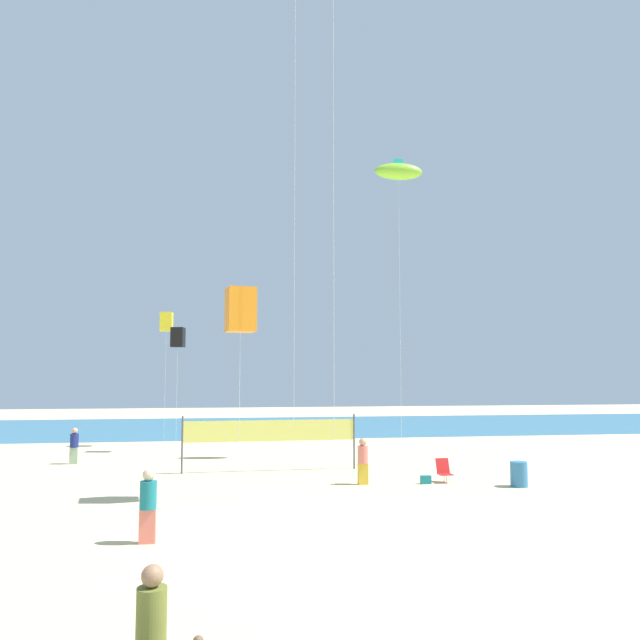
{
  "coord_description": "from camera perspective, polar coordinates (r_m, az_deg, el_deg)",
  "views": [
    {
      "loc": [
        -2.03,
        -17.24,
        4.19
      ],
      "look_at": [
        1.71,
        7.98,
        6.42
      ],
      "focal_mm": 34.45,
      "sensor_mm": 36.0,
      "label": 1
    }
  ],
  "objects": [
    {
      "name": "kite_yellow_box",
      "position": [
        37.22,
        -14.07,
        -0.17
      ],
      "size": [
        0.72,
        0.72,
        7.79
      ],
      "color": "silver",
      "rests_on": "ground"
    },
    {
      "name": "beachgoer_navy_shirt",
      "position": [
        31.35,
        -21.87,
        -10.69
      ],
      "size": [
        0.38,
        0.38,
        1.67
      ],
      "rotation": [
        0.0,
        0.0,
        1.33
      ],
      "color": "#99B28C",
      "rests_on": "ground"
    },
    {
      "name": "kite_lime_inflatable",
      "position": [
        32.83,
        7.3,
        13.5
      ],
      "size": [
        2.55,
        1.11,
        15.27
      ],
      "color": "silver",
      "rests_on": "ground"
    },
    {
      "name": "beach_handbag",
      "position": [
        24.49,
        9.8,
        -14.41
      ],
      "size": [
        0.39,
        0.2,
        0.31
      ],
      "primitive_type": "cube",
      "color": "#19727A",
      "rests_on": "ground"
    },
    {
      "name": "beachgoer_teal_shirt",
      "position": [
        16.5,
        -15.68,
        -16.06
      ],
      "size": [
        0.42,
        0.42,
        1.82
      ],
      "rotation": [
        0.0,
        0.0,
        5.02
      ],
      "color": "#EA7260",
      "rests_on": "ground"
    },
    {
      "name": "ground_plane",
      "position": [
        17.86,
        -1.76,
        -18.56
      ],
      "size": [
        120.0,
        120.0,
        0.0
      ],
      "primitive_type": "plane",
      "color": "beige"
    },
    {
      "name": "mother_figure",
      "position": [
        9.1,
        -15.41,
        -25.88
      ],
      "size": [
        0.39,
        0.39,
        1.72
      ],
      "rotation": [
        0.0,
        0.0,
        0.15
      ],
      "color": "maroon",
      "rests_on": "ground"
    },
    {
      "name": "folding_beach_chair",
      "position": [
        24.97,
        11.43,
        -13.48
      ],
      "size": [
        0.52,
        0.65,
        0.89
      ],
      "rotation": [
        0.0,
        0.0,
        -0.48
      ],
      "color": "red",
      "rests_on": "ground"
    },
    {
      "name": "kite_black_box",
      "position": [
        34.34,
        -13.06,
        -1.58
      ],
      "size": [
        0.78,
        0.78,
        6.71
      ],
      "color": "silver",
      "rests_on": "ground"
    },
    {
      "name": "trash_barrel",
      "position": [
        24.67,
        18.0,
        -13.46
      ],
      "size": [
        0.63,
        0.63,
        0.92
      ],
      "primitive_type": "cylinder",
      "color": "teal",
      "rests_on": "ground"
    },
    {
      "name": "beachgoer_coral_shirt",
      "position": [
        23.98,
        4.0,
        -12.81
      ],
      "size": [
        0.4,
        0.4,
        1.73
      ],
      "rotation": [
        0.0,
        0.0,
        2.5
      ],
      "color": "gold",
      "rests_on": "ground"
    },
    {
      "name": "ocean_band",
      "position": [
        49.74,
        -6.16,
        -9.81
      ],
      "size": [
        120.0,
        20.0,
        0.01
      ],
      "primitive_type": "cube",
      "color": "teal",
      "rests_on": "ground"
    },
    {
      "name": "volleyball_net",
      "position": [
        27.06,
        -4.63,
        -10.42
      ],
      "size": [
        7.52,
        0.35,
        2.4
      ],
      "color": "#4C4C51",
      "rests_on": "ground"
    },
    {
      "name": "kite_orange_box",
      "position": [
        21.05,
        -7.39,
        0.93
      ],
      "size": [
        1.09,
        1.09,
        7.11
      ],
      "color": "silver",
      "rests_on": "ground"
    }
  ]
}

